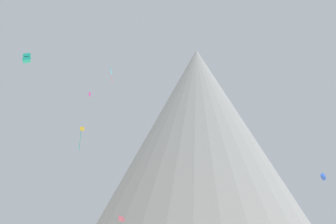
% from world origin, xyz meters
% --- Properties ---
extents(rock_massif, '(64.90, 64.90, 56.45)m').
position_xyz_m(rock_massif, '(4.45, 77.15, 27.21)').
color(rock_massif, slate).
rests_on(rock_massif, ground_plane).
extents(kite_magenta_high, '(0.28, 0.98, 1.06)m').
position_xyz_m(kite_magenta_high, '(-21.96, 59.70, 36.68)').
color(kite_magenta_high, '#D1339E').
extents(kite_rainbow_low, '(1.09, 1.01, 1.17)m').
position_xyz_m(kite_rainbow_low, '(-12.26, 50.09, 8.40)').
color(kite_rainbow_low, '#E5668C').
extents(kite_cyan_high, '(0.56, 0.77, 3.19)m').
position_xyz_m(kite_cyan_high, '(-15.49, 49.99, 37.52)').
color(kite_cyan_high, '#33BCDB').
extents(kite_gold_mid, '(0.87, 0.61, 4.49)m').
position_xyz_m(kite_gold_mid, '(-20.05, 47.39, 23.90)').
color(kite_gold_mid, gold).
extents(kite_teal_high, '(1.57, 1.50, 1.49)m').
position_xyz_m(kite_teal_high, '(-26.14, 32.93, 32.35)').
color(kite_teal_high, teal).
extents(kite_blue_mid, '(1.42, 1.03, 1.48)m').
position_xyz_m(kite_blue_mid, '(25.73, 51.96, 16.23)').
color(kite_blue_mid, blue).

